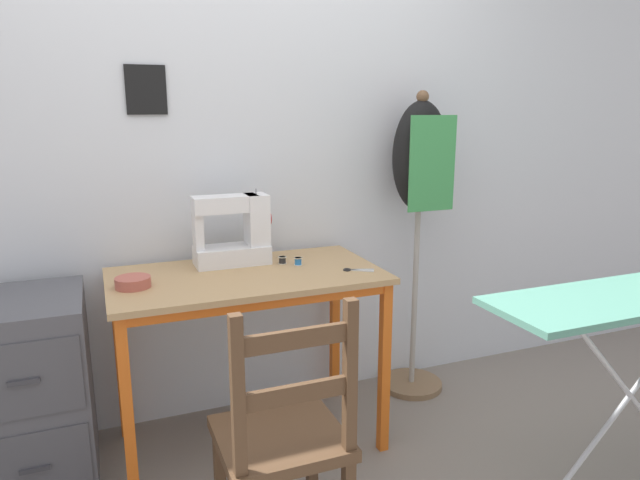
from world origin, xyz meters
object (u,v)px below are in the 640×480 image
Objects in this scene: sewing_machine at (236,232)px; fabric_bowl at (133,282)px; filing_cabinet at (36,393)px; thread_spool_mid_table at (298,261)px; thread_spool_near_machine at (282,260)px; dress_form at (420,180)px; scissors at (354,270)px; wooden_chair at (283,439)px.

fabric_bowl is at bearing -157.12° from sewing_machine.
sewing_machine reaches higher than filing_cabinet.
thread_spool_near_machine is at bearing 139.39° from thread_spool_mid_table.
sewing_machine is 0.22× the size of dress_form.
scissors is at bearing -7.87° from filing_cabinet.
fabric_bowl reaches higher than scissors.
thread_spool_near_machine is (-0.25, 0.21, 0.01)m from scissors.
wooden_chair reaches higher than scissors.
wooden_chair is (-0.07, -0.84, -0.50)m from sewing_machine.
wooden_chair is 1.05m from filing_cabinet.
scissors is 0.17× the size of filing_cabinet.
dress_form is (1.76, 0.14, 0.72)m from filing_cabinet.
sewing_machine is 0.98m from wooden_chair.
thread_spool_mid_table is at bearing -27.79° from sewing_machine.
thread_spool_mid_table reaches higher than filing_cabinet.
fabric_bowl is 0.84m from wooden_chair.
thread_spool_mid_table is at bearing -40.61° from thread_spool_near_machine.
scissors is 3.42× the size of thread_spool_near_machine.
sewing_machine reaches higher than thread_spool_near_machine.
scissors is at bearing -148.02° from dress_form.
wooden_chair is (0.38, -0.65, -0.38)m from fabric_bowl.
fabric_bowl is 0.89m from scissors.
dress_form is (0.99, 0.86, 0.68)m from wooden_chair.
filing_cabinet is at bearing 169.39° from fabric_bowl.
scissors is 0.33m from thread_spool_near_machine.
thread_spool_mid_table is at bearing 5.22° from fabric_bowl.
dress_form reaches higher than thread_spool_mid_table.
filing_cabinet is (-1.26, 0.17, -0.40)m from scissors.
sewing_machine is 0.94m from dress_form.
thread_spool_near_machine is 1.01× the size of thread_spool_mid_table.
scissors is 1.34m from filing_cabinet.
fabric_bowl is 0.15× the size of wooden_chair.
filing_cabinet is at bearing 136.69° from wooden_chair.
scissors is (0.43, -0.29, -0.14)m from sewing_machine.
wooden_chair reaches higher than thread_spool_near_machine.
fabric_bowl is 1.05× the size of scissors.
thread_spool_mid_table reaches higher than thread_spool_near_machine.
sewing_machine is 0.30m from thread_spool_mid_table.
dress_form reaches higher than thread_spool_near_machine.
sewing_machine is 0.50m from fabric_bowl.
thread_spool_near_machine is 0.05× the size of filing_cabinet.
sewing_machine is at bearing 156.91° from thread_spool_near_machine.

